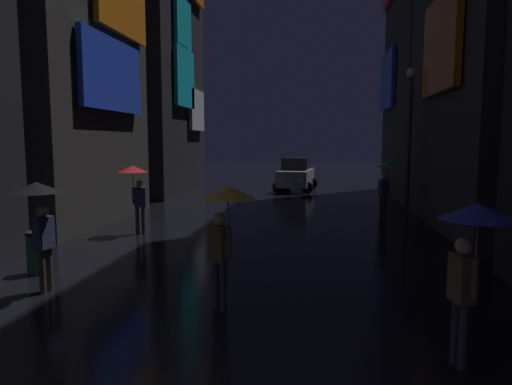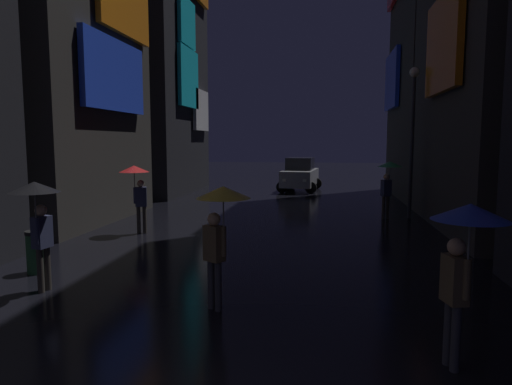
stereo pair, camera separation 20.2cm
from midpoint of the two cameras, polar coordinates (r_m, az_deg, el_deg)
name	(u,v)px [view 1 (the left image)]	position (r m, az deg, el deg)	size (l,w,h in m)	color
building_left_far	(150,59)	(26.58, -13.30, 15.91)	(4.25, 7.85, 14.63)	black
pedestrian_foreground_right_blue	(473,239)	(6.08, 24.61, -5.36)	(0.90, 0.90, 2.12)	#2D2D38
pedestrian_near_crossing_black	(39,206)	(9.28, -26.06, -1.54)	(0.90, 0.90, 2.12)	#38332D
pedestrian_midstreet_centre_green	(386,174)	(17.49, 15.65, 2.29)	(0.90, 0.90, 2.12)	#38332D
pedestrian_foreground_left_red	(135,180)	(14.39, -15.26, 1.47)	(0.90, 0.90, 2.12)	#38332D
pedestrian_midstreet_left_yellow	(225,213)	(7.54, -4.64, -2.61)	(0.90, 0.90, 2.12)	#2D2D38
car_distant	(296,175)	(26.62, 4.82, 2.23)	(2.52, 4.27, 1.92)	#99999E
streetlamp_right_far	(410,125)	(17.81, 18.35, 8.01)	(0.36, 0.36, 5.52)	#2D2D33
trash_bin	(38,252)	(11.01, -26.12, -6.74)	(0.46, 0.46, 0.93)	#265933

